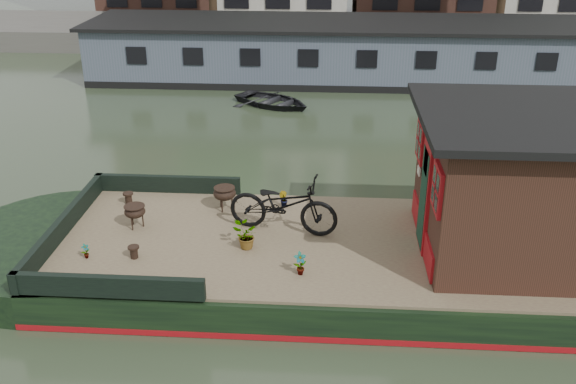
# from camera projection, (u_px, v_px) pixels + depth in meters

# --- Properties ---
(ground) EXTENTS (120.00, 120.00, 0.00)m
(ground) POSITION_uv_depth(u_px,v_px,m) (393.00, 276.00, 11.46)
(ground) COLOR #273220
(ground) RESTS_ON ground
(houseboat_hull) EXTENTS (14.01, 4.02, 0.60)m
(houseboat_hull) POSITION_uv_depth(u_px,v_px,m) (319.00, 260.00, 11.43)
(houseboat_hull) COLOR black
(houseboat_hull) RESTS_ON ground
(houseboat_deck) EXTENTS (11.80, 3.80, 0.05)m
(houseboat_deck) POSITION_uv_depth(u_px,v_px,m) (396.00, 245.00, 11.20)
(houseboat_deck) COLOR olive
(houseboat_deck) RESTS_ON houseboat_hull
(bow_bulwark) EXTENTS (3.00, 4.00, 0.35)m
(bow_bulwark) POSITION_uv_depth(u_px,v_px,m) (110.00, 226.00, 11.43)
(bow_bulwark) COLOR black
(bow_bulwark) RESTS_ON houseboat_deck
(cabin) EXTENTS (4.00, 3.50, 2.42)m
(cabin) POSITION_uv_depth(u_px,v_px,m) (535.00, 183.00, 10.55)
(cabin) COLOR black
(cabin) RESTS_ON houseboat_deck
(bicycle) EXTENTS (2.09, 1.08, 1.05)m
(bicycle) POSITION_uv_depth(u_px,v_px,m) (283.00, 205.00, 11.44)
(bicycle) COLOR black
(bicycle) RESTS_ON houseboat_deck
(potted_plant_a) EXTENTS (0.24, 0.21, 0.39)m
(potted_plant_a) POSITION_uv_depth(u_px,v_px,m) (300.00, 264.00, 10.20)
(potted_plant_a) COLOR #A1342E
(potted_plant_a) RESTS_ON houseboat_deck
(potted_plant_b) EXTENTS (0.22, 0.22, 0.32)m
(potted_plant_b) POSITION_uv_depth(u_px,v_px,m) (283.00, 199.00, 12.50)
(potted_plant_b) COLOR brown
(potted_plant_b) RESTS_ON houseboat_deck
(potted_plant_c) EXTENTS (0.46, 0.42, 0.47)m
(potted_plant_c) POSITION_uv_depth(u_px,v_px,m) (245.00, 236.00, 10.96)
(potted_plant_c) COLOR #98332C
(potted_plant_c) RESTS_ON houseboat_deck
(potted_plant_e) EXTENTS (0.16, 0.17, 0.26)m
(potted_plant_e) POSITION_uv_depth(u_px,v_px,m) (86.00, 251.00, 10.70)
(potted_plant_e) COLOR #A15C2F
(potted_plant_e) RESTS_ON houseboat_deck
(brazier_front) EXTENTS (0.49, 0.49, 0.43)m
(brazier_front) POSITION_uv_depth(u_px,v_px,m) (135.00, 216.00, 11.69)
(brazier_front) COLOR black
(brazier_front) RESTS_ON houseboat_deck
(brazier_rear) EXTENTS (0.55, 0.55, 0.46)m
(brazier_rear) POSITION_uv_depth(u_px,v_px,m) (225.00, 198.00, 12.36)
(brazier_rear) COLOR black
(brazier_rear) RESTS_ON houseboat_deck
(bollard_port) EXTENTS (0.20, 0.20, 0.23)m
(bollard_port) POSITION_uv_depth(u_px,v_px,m) (129.00, 198.00, 12.65)
(bollard_port) COLOR black
(bollard_port) RESTS_ON houseboat_deck
(bollard_stbd) EXTENTS (0.19, 0.19, 0.22)m
(bollard_stbd) POSITION_uv_depth(u_px,v_px,m) (134.00, 252.00, 10.72)
(bollard_stbd) COLOR black
(bollard_stbd) RESTS_ON houseboat_deck
(dinghy) EXTENTS (3.33, 3.11, 0.56)m
(dinghy) POSITION_uv_depth(u_px,v_px,m) (273.00, 97.00, 20.90)
(dinghy) COLOR black
(dinghy) RESTS_ON ground
(far_houseboat) EXTENTS (20.40, 4.40, 2.11)m
(far_houseboat) POSITION_uv_depth(u_px,v_px,m) (364.00, 53.00, 23.77)
(far_houseboat) COLOR #4A5163
(far_houseboat) RESTS_ON ground
(quay) EXTENTS (60.00, 6.00, 0.90)m
(quay) POSITION_uv_depth(u_px,v_px,m) (358.00, 34.00, 29.89)
(quay) COLOR #47443F
(quay) RESTS_ON ground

